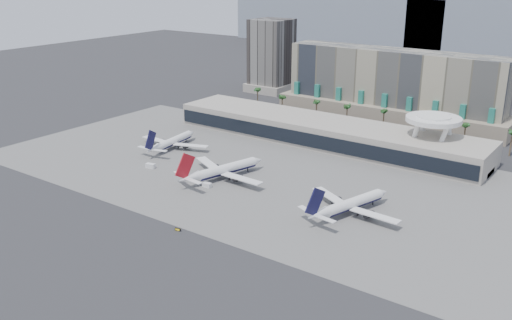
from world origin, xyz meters
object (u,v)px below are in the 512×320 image
Objects in this scene: airliner_right at (350,204)px; service_vehicle_a at (151,166)px; taxiway_sign at (178,230)px; service_vehicle_b at (207,185)px; airliner_centre at (223,170)px; airliner_left at (172,142)px.

airliner_right is 9.65× the size of service_vehicle_a.
service_vehicle_a is 1.90× the size of taxiway_sign.
service_vehicle_b is (36.64, -2.84, -0.12)m from service_vehicle_a.
airliner_centre is 10.20× the size of service_vehicle_a.
airliner_right reaches higher than service_vehicle_a.
airliner_centre is 12.51m from service_vehicle_b.
airliner_right is at bearing 35.52° from taxiway_sign.
taxiway_sign is at bearing -53.03° from airliner_left.
airliner_left is at bearing -173.65° from airliner_right.
airliner_left is 0.90× the size of airliner_centre.
airliner_left reaches higher than service_vehicle_a.
airliner_centre reaches higher than service_vehicle_b.
airliner_right is at bearing 14.11° from airliner_centre.
airliner_right reaches higher than airliner_left.
service_vehicle_b is 1.61× the size of taxiway_sign.
taxiway_sign is at bearing -114.69° from airliner_right.
service_vehicle_a is (12.58, -27.67, -2.49)m from airliner_left.
airliner_left is at bearing 145.22° from service_vehicle_b.
taxiway_sign is at bearing -53.51° from airliner_centre.
service_vehicle_b reaches higher than taxiway_sign.
airliner_left is 0.96× the size of airliner_right.
airliner_left is 10.90× the size of service_vehicle_b.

